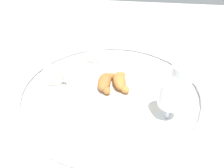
{
  "coord_description": "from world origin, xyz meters",
  "views": [
    {
      "loc": [
        0.71,
        0.1,
        0.56
      ],
      "look_at": [
        -0.01,
        0.0,
        0.03
      ],
      "focal_mm": 38.33,
      "sensor_mm": 36.0,
      "label": 1
    }
  ],
  "objects_px": {
    "coffee_cup_near": "(55,77)",
    "juice_glass_left": "(182,78)",
    "sugar_packet": "(154,73)",
    "folded_napkin": "(81,141)",
    "pastry_plate": "(112,88)",
    "croissant_small": "(120,81)",
    "juice_glass_right": "(171,97)",
    "croissant_large": "(105,81)",
    "coffee_cup_far": "(95,55)"
  },
  "relations": [
    {
      "from": "juice_glass_right",
      "to": "folded_napkin",
      "type": "relative_size",
      "value": 1.27
    },
    {
      "from": "croissant_small",
      "to": "juice_glass_right",
      "type": "distance_m",
      "value": 0.22
    },
    {
      "from": "pastry_plate",
      "to": "folded_napkin",
      "type": "height_order",
      "value": "pastry_plate"
    },
    {
      "from": "croissant_large",
      "to": "folded_napkin",
      "type": "distance_m",
      "value": 0.26
    },
    {
      "from": "coffee_cup_near",
      "to": "juice_glass_right",
      "type": "height_order",
      "value": "juice_glass_right"
    },
    {
      "from": "pastry_plate",
      "to": "sugar_packet",
      "type": "distance_m",
      "value": 0.21
    },
    {
      "from": "pastry_plate",
      "to": "coffee_cup_far",
      "type": "bearing_deg",
      "value": -153.96
    },
    {
      "from": "coffee_cup_far",
      "to": "folded_napkin",
      "type": "relative_size",
      "value": 1.24
    },
    {
      "from": "croissant_large",
      "to": "juice_glass_right",
      "type": "bearing_deg",
      "value": 61.65
    },
    {
      "from": "juice_glass_left",
      "to": "juice_glass_right",
      "type": "bearing_deg",
      "value": -22.55
    },
    {
      "from": "coffee_cup_far",
      "to": "sugar_packet",
      "type": "relative_size",
      "value": 2.72
    },
    {
      "from": "coffee_cup_near",
      "to": "juice_glass_left",
      "type": "xyz_separation_m",
      "value": [
        0.04,
        0.48,
        0.07
      ]
    },
    {
      "from": "coffee_cup_far",
      "to": "sugar_packet",
      "type": "height_order",
      "value": "coffee_cup_far"
    },
    {
      "from": "croissant_large",
      "to": "sugar_packet",
      "type": "height_order",
      "value": "croissant_large"
    },
    {
      "from": "sugar_packet",
      "to": "pastry_plate",
      "type": "bearing_deg",
      "value": -76.44
    },
    {
      "from": "coffee_cup_near",
      "to": "croissant_small",
      "type": "bearing_deg",
      "value": 85.71
    },
    {
      "from": "coffee_cup_near",
      "to": "coffee_cup_far",
      "type": "distance_m",
      "value": 0.23
    },
    {
      "from": "pastry_plate",
      "to": "croissant_large",
      "type": "relative_size",
      "value": 1.66
    },
    {
      "from": "coffee_cup_far",
      "to": "folded_napkin",
      "type": "height_order",
      "value": "coffee_cup_far"
    },
    {
      "from": "coffee_cup_far",
      "to": "juice_glass_right",
      "type": "distance_m",
      "value": 0.46
    },
    {
      "from": "croissant_small",
      "to": "coffee_cup_near",
      "type": "xyz_separation_m",
      "value": [
        -0.02,
        -0.26,
        -0.02
      ]
    },
    {
      "from": "pastry_plate",
      "to": "sugar_packet",
      "type": "xyz_separation_m",
      "value": [
        -0.13,
        0.16,
        -0.01
      ]
    },
    {
      "from": "croissant_small",
      "to": "folded_napkin",
      "type": "bearing_deg",
      "value": -18.42
    },
    {
      "from": "coffee_cup_near",
      "to": "folded_napkin",
      "type": "bearing_deg",
      "value": 31.33
    },
    {
      "from": "coffee_cup_near",
      "to": "coffee_cup_far",
      "type": "bearing_deg",
      "value": 146.31
    },
    {
      "from": "pastry_plate",
      "to": "juice_glass_left",
      "type": "bearing_deg",
      "value": 86.03
    },
    {
      "from": "juice_glass_left",
      "to": "pastry_plate",
      "type": "bearing_deg",
      "value": -93.97
    },
    {
      "from": "pastry_plate",
      "to": "croissant_large",
      "type": "distance_m",
      "value": 0.04
    },
    {
      "from": "croissant_large",
      "to": "sugar_packet",
      "type": "relative_size",
      "value": 2.74
    },
    {
      "from": "sugar_packet",
      "to": "croissant_small",
      "type": "bearing_deg",
      "value": -71.53
    },
    {
      "from": "juice_glass_left",
      "to": "coffee_cup_far",
      "type": "bearing_deg",
      "value": -123.52
    },
    {
      "from": "croissant_large",
      "to": "croissant_small",
      "type": "xyz_separation_m",
      "value": [
        -0.01,
        0.05,
        0.0
      ]
    },
    {
      "from": "pastry_plate",
      "to": "juice_glass_left",
      "type": "height_order",
      "value": "juice_glass_left"
    },
    {
      "from": "juice_glass_right",
      "to": "folded_napkin",
      "type": "xyz_separation_m",
      "value": [
        0.14,
        -0.26,
        -0.09
      ]
    },
    {
      "from": "coffee_cup_far",
      "to": "folded_napkin",
      "type": "xyz_separation_m",
      "value": [
        0.47,
        0.05,
        -0.02
      ]
    },
    {
      "from": "croissant_small",
      "to": "folded_napkin",
      "type": "relative_size",
      "value": 1.21
    },
    {
      "from": "coffee_cup_near",
      "to": "folded_napkin",
      "type": "relative_size",
      "value": 1.24
    },
    {
      "from": "coffee_cup_near",
      "to": "folded_napkin",
      "type": "distance_m",
      "value": 0.33
    },
    {
      "from": "coffee_cup_far",
      "to": "juice_glass_left",
      "type": "bearing_deg",
      "value": 56.48
    },
    {
      "from": "juice_glass_left",
      "to": "coffee_cup_near",
      "type": "bearing_deg",
      "value": -95.0
    },
    {
      "from": "coffee_cup_near",
      "to": "folded_napkin",
      "type": "xyz_separation_m",
      "value": [
        0.28,
        0.17,
        -0.02
      ]
    },
    {
      "from": "croissant_large",
      "to": "coffee_cup_near",
      "type": "relative_size",
      "value": 1.01
    },
    {
      "from": "croissant_large",
      "to": "coffee_cup_near",
      "type": "xyz_separation_m",
      "value": [
        -0.03,
        -0.21,
        -0.02
      ]
    },
    {
      "from": "croissant_large",
      "to": "sugar_packet",
      "type": "distance_m",
      "value": 0.23
    },
    {
      "from": "croissant_large",
      "to": "juice_glass_left",
      "type": "bearing_deg",
      "value": 87.32
    },
    {
      "from": "pastry_plate",
      "to": "croissant_small",
      "type": "height_order",
      "value": "croissant_small"
    },
    {
      "from": "coffee_cup_near",
      "to": "sugar_packet",
      "type": "distance_m",
      "value": 0.41
    },
    {
      "from": "coffee_cup_far",
      "to": "juice_glass_right",
      "type": "height_order",
      "value": "juice_glass_right"
    },
    {
      "from": "sugar_packet",
      "to": "folded_napkin",
      "type": "distance_m",
      "value": 0.45
    },
    {
      "from": "sugar_packet",
      "to": "juice_glass_left",
      "type": "bearing_deg",
      "value": 3.37
    }
  ]
}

